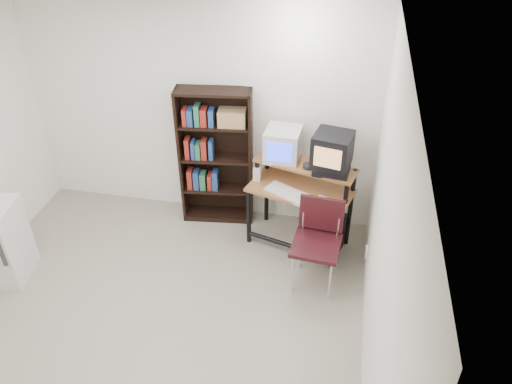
% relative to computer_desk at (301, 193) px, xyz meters
% --- Properties ---
extents(floor, '(4.00, 4.00, 0.01)m').
position_rel_computer_desk_xyz_m(floor, '(-1.24, -1.54, -0.68)').
color(floor, '#9F9684').
rests_on(floor, ground).
extents(ceiling, '(4.00, 4.00, 0.01)m').
position_rel_computer_desk_xyz_m(ceiling, '(-1.24, -1.54, 1.92)').
color(ceiling, white).
rests_on(ceiling, back_wall).
extents(back_wall, '(4.00, 0.01, 2.60)m').
position_rel_computer_desk_xyz_m(back_wall, '(-1.24, 0.46, 0.62)').
color(back_wall, white).
rests_on(back_wall, floor).
extents(right_wall, '(0.01, 4.00, 2.60)m').
position_rel_computer_desk_xyz_m(right_wall, '(0.76, -1.54, 0.62)').
color(right_wall, white).
rests_on(right_wall, floor).
extents(computer_desk, '(1.20, 0.81, 0.98)m').
position_rel_computer_desk_xyz_m(computer_desk, '(0.00, 0.00, 0.00)').
color(computer_desk, '#9B5E32').
rests_on(computer_desk, floor).
extents(crt_monitor, '(0.38, 0.39, 0.35)m').
position_rel_computer_desk_xyz_m(crt_monitor, '(-0.24, 0.19, 0.47)').
color(crt_monitor, beige).
rests_on(crt_monitor, computer_desk).
extents(vcr, '(0.39, 0.30, 0.08)m').
position_rel_computer_desk_xyz_m(vcr, '(0.30, -0.01, 0.33)').
color(vcr, black).
rests_on(vcr, computer_desk).
extents(crt_tv, '(0.43, 0.43, 0.35)m').
position_rel_computer_desk_xyz_m(crt_tv, '(0.29, 0.03, 0.55)').
color(crt_tv, black).
rests_on(crt_tv, vcr).
extents(cd_spindle, '(0.16, 0.16, 0.05)m').
position_rel_computer_desk_xyz_m(cd_spindle, '(0.06, 0.03, 0.32)').
color(cd_spindle, '#26262B').
rests_on(cd_spindle, computer_desk).
extents(keyboard, '(0.51, 0.40, 0.03)m').
position_rel_computer_desk_xyz_m(keyboard, '(-0.13, -0.13, 0.06)').
color(keyboard, beige).
rests_on(keyboard, computer_desk).
extents(mousepad, '(0.23, 0.20, 0.01)m').
position_rel_computer_desk_xyz_m(mousepad, '(0.24, -0.17, 0.05)').
color(mousepad, black).
rests_on(mousepad, computer_desk).
extents(mouse, '(0.11, 0.09, 0.03)m').
position_rel_computer_desk_xyz_m(mouse, '(0.24, -0.16, 0.07)').
color(mouse, white).
rests_on(mouse, mousepad).
extents(desk_speaker, '(0.08, 0.08, 0.17)m').
position_rel_computer_desk_xyz_m(desk_speaker, '(-0.49, 0.07, 0.13)').
color(desk_speaker, beige).
rests_on(desk_speaker, computer_desk).
extents(pc_tower, '(0.31, 0.49, 0.42)m').
position_rel_computer_desk_xyz_m(pc_tower, '(0.37, -0.12, -0.47)').
color(pc_tower, black).
rests_on(pc_tower, floor).
extents(school_chair, '(0.50, 0.50, 0.93)m').
position_rel_computer_desk_xyz_m(school_chair, '(0.25, -0.55, -0.10)').
color(school_chair, black).
rests_on(school_chair, floor).
extents(bookshelf, '(0.85, 0.37, 1.65)m').
position_rel_computer_desk_xyz_m(bookshelf, '(-1.02, 0.31, 0.18)').
color(bookshelf, black).
rests_on(bookshelf, floor).
extents(wall_outlet, '(0.02, 0.08, 0.12)m').
position_rel_computer_desk_xyz_m(wall_outlet, '(0.75, -0.39, -0.38)').
color(wall_outlet, beige).
rests_on(wall_outlet, right_wall).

